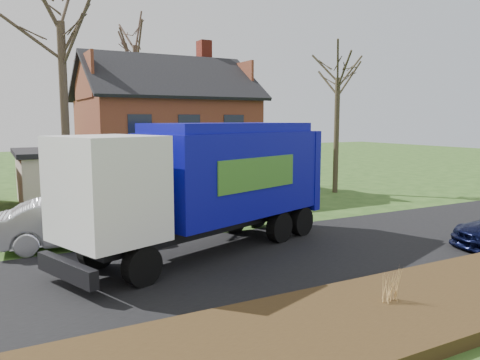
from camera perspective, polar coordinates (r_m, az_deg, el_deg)
name	(u,v)px	position (r m, az deg, el deg)	size (l,w,h in m)	color
ground	(255,259)	(15.00, 1.81, -9.62)	(120.00, 120.00, 0.00)	#264517
road	(255,259)	(14.99, 1.81, -9.58)	(80.00, 7.00, 0.02)	black
mulch_verge	(377,316)	(10.96, 16.39, -15.62)	(80.00, 3.50, 0.30)	#322210
main_house	(157,126)	(27.71, -10.08, 6.51)	(12.95, 8.95, 9.26)	beige
garbage_truck	(210,178)	(15.53, -3.65, 0.25)	(10.27, 5.90, 4.27)	black
silver_sedan	(75,222)	(17.26, -19.43, -4.82)	(1.82, 5.23, 1.72)	#AEB1B6
tree_front_east	(338,59)	(28.90, 11.91, 14.29)	(3.52, 3.52, 9.78)	#3D3525
tree_back	(135,27)	(34.88, -12.72, 17.76)	(4.09, 4.09, 12.94)	#433228
grass_clump_mid	(392,284)	(11.26, 18.02, -11.96)	(0.30, 0.25, 0.84)	tan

